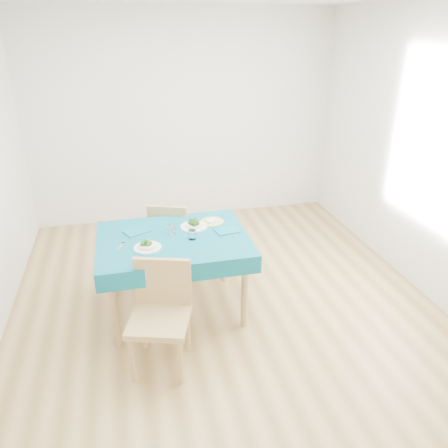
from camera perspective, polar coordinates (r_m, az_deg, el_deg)
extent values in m
cube|color=olive|center=(4.33, 0.00, -10.40)|extent=(4.00, 4.50, 0.02)
cube|color=silver|center=(5.86, -5.26, 13.50)|extent=(4.00, 0.02, 2.70)
cube|color=silver|center=(1.84, 17.08, -14.50)|extent=(4.00, 0.02, 2.70)
cube|color=silver|center=(4.59, 25.32, 8.11)|extent=(0.02, 4.50, 2.70)
cube|color=#095769|center=(4.07, -6.42, -6.58)|extent=(1.32, 1.00, 0.76)
cube|color=#A1804B|center=(3.35, -8.60, -10.58)|extent=(0.57, 0.60, 1.12)
cube|color=#A1804B|center=(4.61, -6.75, -0.90)|extent=(0.52, 0.55, 1.00)
cube|color=silver|center=(3.81, -13.41, -2.88)|extent=(0.08, 0.16, 0.00)
cube|color=silver|center=(3.79, -9.65, -2.63)|extent=(0.04, 0.23, 0.00)
cube|color=silver|center=(3.98, -6.97, -1.09)|extent=(0.05, 0.18, 0.00)
cube|color=silver|center=(3.95, 1.20, -1.08)|extent=(0.02, 0.21, 0.00)
cube|color=#0D6174|center=(4.04, -11.29, -0.93)|extent=(0.26, 0.23, 0.01)
cube|color=#0D6174|center=(3.97, 0.42, -0.87)|extent=(0.23, 0.18, 0.01)
cylinder|color=white|center=(3.93, -6.84, -0.72)|extent=(0.07, 0.07, 0.09)
cylinder|color=white|center=(3.82, -4.17, -1.40)|extent=(0.07, 0.07, 0.08)
cylinder|color=#A3CB63|center=(4.15, -1.57, 0.30)|extent=(0.22, 0.22, 0.01)
cube|color=beige|center=(4.15, -1.57, 0.47)|extent=(0.13, 0.13, 0.01)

